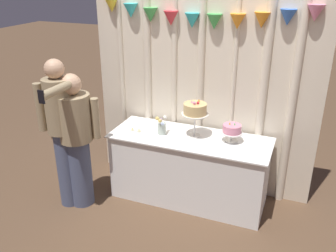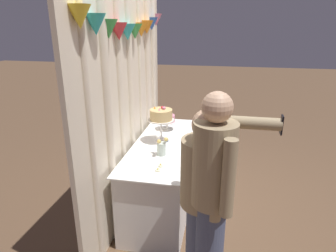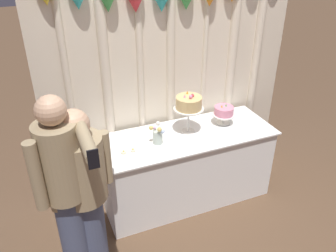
{
  "view_description": "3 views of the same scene",
  "coord_description": "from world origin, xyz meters",
  "px_view_note": "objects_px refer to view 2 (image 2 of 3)",
  "views": [
    {
      "loc": [
        1.09,
        -3.29,
        2.44
      ],
      "look_at": [
        -0.25,
        0.09,
        0.87
      ],
      "focal_mm": 38.96,
      "sensor_mm": 36.0,
      "label": 1
    },
    {
      "loc": [
        -2.94,
        -0.52,
        2.03
      ],
      "look_at": [
        -0.24,
        0.02,
        1.06
      ],
      "focal_mm": 31.42,
      "sensor_mm": 36.0,
      "label": 2
    },
    {
      "loc": [
        -1.28,
        -2.5,
        2.51
      ],
      "look_at": [
        -0.23,
        0.03,
        0.96
      ],
      "focal_mm": 37.35,
      "sensor_mm": 36.0,
      "label": 3
    }
  ],
  "objects_px": {
    "cake_display_nearright": "(167,119)",
    "tealight_far_left": "(158,170)",
    "guest_girl_blue_dress": "(214,196)",
    "cake_display_nearleft": "(161,116)",
    "tealight_near_left": "(160,166)",
    "cake_table": "(165,174)",
    "guest_man_pink_jacket": "(204,200)",
    "flower_vase": "(161,147)"
  },
  "relations": [
    {
      "from": "cake_table",
      "to": "cake_display_nearright",
      "type": "height_order",
      "value": "cake_display_nearright"
    },
    {
      "from": "cake_table",
      "to": "tealight_near_left",
      "type": "xyz_separation_m",
      "value": [
        -0.57,
        -0.08,
        0.4
      ]
    },
    {
      "from": "cake_table",
      "to": "tealight_far_left",
      "type": "bearing_deg",
      "value": -173.62
    },
    {
      "from": "cake_display_nearleft",
      "to": "tealight_near_left",
      "type": "bearing_deg",
      "value": -168.21
    },
    {
      "from": "cake_display_nearright",
      "to": "tealight_far_left",
      "type": "xyz_separation_m",
      "value": [
        -1.09,
        -0.14,
        -0.12
      ]
    },
    {
      "from": "cake_table",
      "to": "cake_display_nearleft",
      "type": "xyz_separation_m",
      "value": [
        0.03,
        0.05,
        0.69
      ]
    },
    {
      "from": "cake_display_nearleft",
      "to": "tealight_near_left",
      "type": "xyz_separation_m",
      "value": [
        -0.6,
        -0.13,
        -0.29
      ]
    },
    {
      "from": "cake_table",
      "to": "tealight_far_left",
      "type": "xyz_separation_m",
      "value": [
        -0.65,
        -0.07,
        0.39
      ]
    },
    {
      "from": "tealight_near_left",
      "to": "guest_girl_blue_dress",
      "type": "distance_m",
      "value": 0.84
    },
    {
      "from": "tealight_far_left",
      "to": "flower_vase",
      "type": "bearing_deg",
      "value": 6.83
    },
    {
      "from": "cake_table",
      "to": "cake_display_nearright",
      "type": "xyz_separation_m",
      "value": [
        0.43,
        0.06,
        0.52
      ]
    },
    {
      "from": "tealight_far_left",
      "to": "tealight_near_left",
      "type": "relative_size",
      "value": 1.08
    },
    {
      "from": "cake_display_nearleft",
      "to": "cake_display_nearright",
      "type": "bearing_deg",
      "value": 2.1
    },
    {
      "from": "cake_table",
      "to": "flower_vase",
      "type": "distance_m",
      "value": 0.57
    },
    {
      "from": "cake_display_nearright",
      "to": "guest_man_pink_jacket",
      "type": "relative_size",
      "value": 0.15
    },
    {
      "from": "guest_man_pink_jacket",
      "to": "flower_vase",
      "type": "bearing_deg",
      "value": 32.33
    },
    {
      "from": "tealight_near_left",
      "to": "cake_table",
      "type": "bearing_deg",
      "value": 7.86
    },
    {
      "from": "flower_vase",
      "to": "tealight_far_left",
      "type": "distance_m",
      "value": 0.35
    },
    {
      "from": "cake_display_nearright",
      "to": "tealight_far_left",
      "type": "distance_m",
      "value": 1.1
    },
    {
      "from": "cake_table",
      "to": "guest_girl_blue_dress",
      "type": "relative_size",
      "value": 1.05
    },
    {
      "from": "cake_display_nearleft",
      "to": "cake_display_nearright",
      "type": "relative_size",
      "value": 1.78
    },
    {
      "from": "cake_display_nearright",
      "to": "guest_man_pink_jacket",
      "type": "distance_m",
      "value": 1.63
    },
    {
      "from": "guest_man_pink_jacket",
      "to": "guest_girl_blue_dress",
      "type": "relative_size",
      "value": 0.91
    },
    {
      "from": "cake_table",
      "to": "cake_display_nearleft",
      "type": "distance_m",
      "value": 0.69
    },
    {
      "from": "guest_man_pink_jacket",
      "to": "cake_display_nearleft",
      "type": "bearing_deg",
      "value": 26.9
    },
    {
      "from": "cake_display_nearleft",
      "to": "flower_vase",
      "type": "bearing_deg",
      "value": -167.1
    },
    {
      "from": "guest_girl_blue_dress",
      "to": "cake_display_nearleft",
      "type": "bearing_deg",
      "value": 27.07
    },
    {
      "from": "guest_man_pink_jacket",
      "to": "tealight_near_left",
      "type": "bearing_deg",
      "value": 40.54
    },
    {
      "from": "guest_girl_blue_dress",
      "to": "tealight_near_left",
      "type": "bearing_deg",
      "value": 38.46
    },
    {
      "from": "cake_display_nearright",
      "to": "tealight_far_left",
      "type": "relative_size",
      "value": 5.0
    },
    {
      "from": "cake_table",
      "to": "guest_man_pink_jacket",
      "type": "distance_m",
      "value": 1.28
    },
    {
      "from": "cake_table",
      "to": "tealight_far_left",
      "type": "height_order",
      "value": "tealight_far_left"
    },
    {
      "from": "cake_display_nearright",
      "to": "guest_man_pink_jacket",
      "type": "xyz_separation_m",
      "value": [
        -1.52,
        -0.58,
        -0.1
      ]
    },
    {
      "from": "cake_display_nearright",
      "to": "guest_man_pink_jacket",
      "type": "height_order",
      "value": "guest_man_pink_jacket"
    },
    {
      "from": "cake_display_nearright",
      "to": "guest_girl_blue_dress",
      "type": "bearing_deg",
      "value": -158.41
    },
    {
      "from": "guest_man_pink_jacket",
      "to": "guest_girl_blue_dress",
      "type": "distance_m",
      "value": 0.19
    },
    {
      "from": "cake_table",
      "to": "guest_man_pink_jacket",
      "type": "height_order",
      "value": "guest_man_pink_jacket"
    },
    {
      "from": "tealight_far_left",
      "to": "guest_man_pink_jacket",
      "type": "xyz_separation_m",
      "value": [
        -0.43,
        -0.45,
        0.03
      ]
    },
    {
      "from": "cake_display_nearleft",
      "to": "tealight_far_left",
      "type": "relative_size",
      "value": 8.87
    },
    {
      "from": "cake_table",
      "to": "cake_display_nearleft",
      "type": "bearing_deg",
      "value": 54.83
    },
    {
      "from": "guest_man_pink_jacket",
      "to": "guest_girl_blue_dress",
      "type": "xyz_separation_m",
      "value": [
        -0.13,
        -0.07,
        0.12
      ]
    },
    {
      "from": "guest_girl_blue_dress",
      "to": "flower_vase",
      "type": "bearing_deg",
      "value": 31.83
    }
  ]
}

